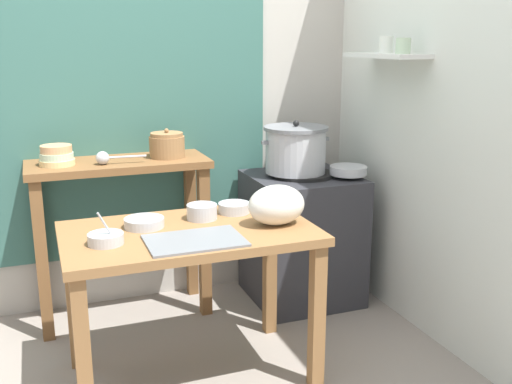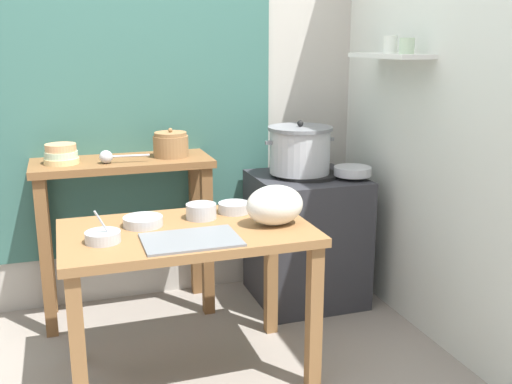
{
  "view_description": "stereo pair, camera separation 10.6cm",
  "coord_description": "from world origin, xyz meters",
  "px_view_note": "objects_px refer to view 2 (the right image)",
  "views": [
    {
      "loc": [
        -0.52,
        -2.35,
        1.53
      ],
      "look_at": [
        0.45,
        0.22,
        0.82
      ],
      "focal_mm": 41.41,
      "sensor_mm": 36.0,
      "label": 1
    },
    {
      "loc": [
        -0.42,
        -2.39,
        1.53
      ],
      "look_at": [
        0.45,
        0.22,
        0.82
      ],
      "focal_mm": 41.41,
      "sensor_mm": 36.0,
      "label": 2
    }
  ],
  "objects_px": {
    "prep_bowl_0": "(234,207)",
    "prep_bowl_1": "(201,211)",
    "back_shelf_table": "(124,199)",
    "stove_block": "(306,237)",
    "prep_bowl_2": "(143,221)",
    "serving_tray": "(191,240)",
    "clay_pot": "(171,145)",
    "bowl_stack_enamel": "(61,154)",
    "prep_bowl_3": "(103,236)",
    "wide_pan": "(353,171)",
    "ladle": "(108,157)",
    "prep_bowl_4": "(267,201)",
    "steamer_pot": "(300,150)",
    "prep_table": "(188,252)",
    "plastic_bag": "(275,205)"
  },
  "relations": [
    {
      "from": "prep_table",
      "to": "ladle",
      "type": "bearing_deg",
      "value": 111.81
    },
    {
      "from": "serving_tray",
      "to": "prep_bowl_4",
      "type": "distance_m",
      "value": 0.63
    },
    {
      "from": "prep_table",
      "to": "prep_bowl_0",
      "type": "distance_m",
      "value": 0.35
    },
    {
      "from": "plastic_bag",
      "to": "wide_pan",
      "type": "distance_m",
      "value": 0.89
    },
    {
      "from": "steamer_pot",
      "to": "prep_bowl_4",
      "type": "relative_size",
      "value": 3.47
    },
    {
      "from": "steamer_pot",
      "to": "bowl_stack_enamel",
      "type": "height_order",
      "value": "steamer_pot"
    },
    {
      "from": "prep_bowl_0",
      "to": "prep_bowl_2",
      "type": "bearing_deg",
      "value": -170.31
    },
    {
      "from": "back_shelf_table",
      "to": "prep_bowl_1",
      "type": "xyz_separation_m",
      "value": [
        0.29,
        -0.63,
        0.08
      ]
    },
    {
      "from": "bowl_stack_enamel",
      "to": "prep_bowl_4",
      "type": "relative_size",
      "value": 1.49
    },
    {
      "from": "stove_block",
      "to": "plastic_bag",
      "type": "distance_m",
      "value": 0.94
    },
    {
      "from": "stove_block",
      "to": "ladle",
      "type": "relative_size",
      "value": 3.0
    },
    {
      "from": "bowl_stack_enamel",
      "to": "prep_bowl_3",
      "type": "xyz_separation_m",
      "value": [
        0.14,
        -0.81,
        -0.2
      ]
    },
    {
      "from": "clay_pot",
      "to": "prep_bowl_1",
      "type": "bearing_deg",
      "value": -88.27
    },
    {
      "from": "serving_tray",
      "to": "prep_bowl_3",
      "type": "relative_size",
      "value": 2.74
    },
    {
      "from": "ladle",
      "to": "wide_pan",
      "type": "relative_size",
      "value": 1.22
    },
    {
      "from": "plastic_bag",
      "to": "prep_bowl_4",
      "type": "xyz_separation_m",
      "value": [
        0.07,
        0.32,
        -0.07
      ]
    },
    {
      "from": "plastic_bag",
      "to": "prep_bowl_0",
      "type": "bearing_deg",
      "value": 115.13
    },
    {
      "from": "plastic_bag",
      "to": "prep_bowl_1",
      "type": "distance_m",
      "value": 0.36
    },
    {
      "from": "prep_table",
      "to": "prep_bowl_2",
      "type": "height_order",
      "value": "prep_bowl_2"
    },
    {
      "from": "prep_table",
      "to": "prep_bowl_1",
      "type": "height_order",
      "value": "prep_bowl_1"
    },
    {
      "from": "stove_block",
      "to": "wide_pan",
      "type": "bearing_deg",
      "value": -31.73
    },
    {
      "from": "wide_pan",
      "to": "prep_bowl_1",
      "type": "relative_size",
      "value": 1.51
    },
    {
      "from": "prep_bowl_1",
      "to": "prep_bowl_2",
      "type": "relative_size",
      "value": 0.8
    },
    {
      "from": "steamer_pot",
      "to": "prep_bowl_2",
      "type": "distance_m",
      "value": 1.14
    },
    {
      "from": "steamer_pot",
      "to": "clay_pot",
      "type": "bearing_deg",
      "value": 171.42
    },
    {
      "from": "plastic_bag",
      "to": "bowl_stack_enamel",
      "type": "bearing_deg",
      "value": 137.32
    },
    {
      "from": "bowl_stack_enamel",
      "to": "serving_tray",
      "type": "bearing_deg",
      "value": -62.11
    },
    {
      "from": "prep_bowl_1",
      "to": "prep_bowl_0",
      "type": "bearing_deg",
      "value": 15.02
    },
    {
      "from": "serving_tray",
      "to": "prep_bowl_3",
      "type": "height_order",
      "value": "prep_bowl_3"
    },
    {
      "from": "clay_pot",
      "to": "prep_bowl_2",
      "type": "bearing_deg",
      "value": -111.2
    },
    {
      "from": "stove_block",
      "to": "bowl_stack_enamel",
      "type": "height_order",
      "value": "bowl_stack_enamel"
    },
    {
      "from": "serving_tray",
      "to": "prep_bowl_0",
      "type": "bearing_deg",
      "value": 50.23
    },
    {
      "from": "prep_bowl_2",
      "to": "prep_bowl_3",
      "type": "bearing_deg",
      "value": -138.3
    },
    {
      "from": "prep_bowl_3",
      "to": "wide_pan",
      "type": "bearing_deg",
      "value": 21.27
    },
    {
      "from": "ladle",
      "to": "prep_bowl_3",
      "type": "height_order",
      "value": "ladle"
    },
    {
      "from": "prep_bowl_0",
      "to": "prep_bowl_1",
      "type": "height_order",
      "value": "prep_bowl_1"
    },
    {
      "from": "bowl_stack_enamel",
      "to": "wide_pan",
      "type": "distance_m",
      "value": 1.6
    },
    {
      "from": "prep_bowl_2",
      "to": "prep_bowl_1",
      "type": "bearing_deg",
      "value": 6.24
    },
    {
      "from": "bowl_stack_enamel",
      "to": "wide_pan",
      "type": "bearing_deg",
      "value": -9.24
    },
    {
      "from": "steamer_pot",
      "to": "prep_bowl_2",
      "type": "bearing_deg",
      "value": -150.87
    },
    {
      "from": "prep_bowl_3",
      "to": "prep_bowl_2",
      "type": "bearing_deg",
      "value": 41.7
    },
    {
      "from": "bowl_stack_enamel",
      "to": "prep_bowl_3",
      "type": "height_order",
      "value": "bowl_stack_enamel"
    },
    {
      "from": "back_shelf_table",
      "to": "wide_pan",
      "type": "relative_size",
      "value": 4.49
    },
    {
      "from": "bowl_stack_enamel",
      "to": "prep_bowl_4",
      "type": "height_order",
      "value": "bowl_stack_enamel"
    },
    {
      "from": "prep_table",
      "to": "steamer_pot",
      "type": "bearing_deg",
      "value": 38.8
    },
    {
      "from": "bowl_stack_enamel",
      "to": "plastic_bag",
      "type": "height_order",
      "value": "bowl_stack_enamel"
    },
    {
      "from": "clay_pot",
      "to": "bowl_stack_enamel",
      "type": "bearing_deg",
      "value": -178.85
    },
    {
      "from": "stove_block",
      "to": "prep_bowl_0",
      "type": "xyz_separation_m",
      "value": [
        -0.58,
        -0.45,
        0.36
      ]
    },
    {
      "from": "back_shelf_table",
      "to": "stove_block",
      "type": "relative_size",
      "value": 1.23
    },
    {
      "from": "back_shelf_table",
      "to": "steamer_pot",
      "type": "bearing_deg",
      "value": -6.28
    }
  ]
}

